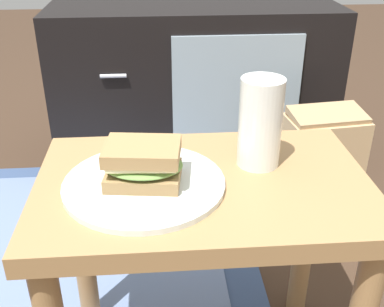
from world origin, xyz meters
The scene contains 7 objects.
side_table centered at (0.00, 0.00, 0.37)m, with size 0.56×0.36×0.46m.
tv_cabinet centered at (0.06, 0.95, 0.29)m, with size 0.96×0.46×0.58m.
area_rug centered at (-0.35, 0.45, 0.00)m, with size 1.07×0.88×0.01m.
plate centered at (-0.10, -0.01, 0.47)m, with size 0.26×0.26×0.01m, color silver.
sandwich_front centered at (-0.10, -0.01, 0.50)m, with size 0.14×0.11×0.07m.
beer_glass centered at (0.10, 0.05, 0.53)m, with size 0.07×0.07×0.16m.
paper_bag centered at (0.40, 0.49, 0.18)m, with size 0.23×0.16×0.37m.
Camera 1 is at (-0.07, -0.67, 0.86)m, focal length 43.78 mm.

